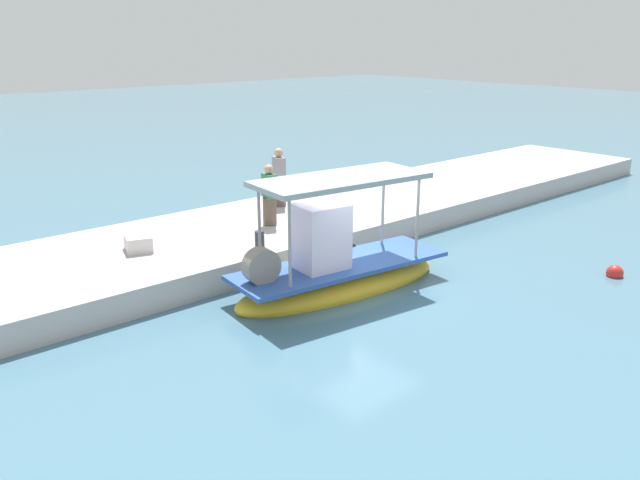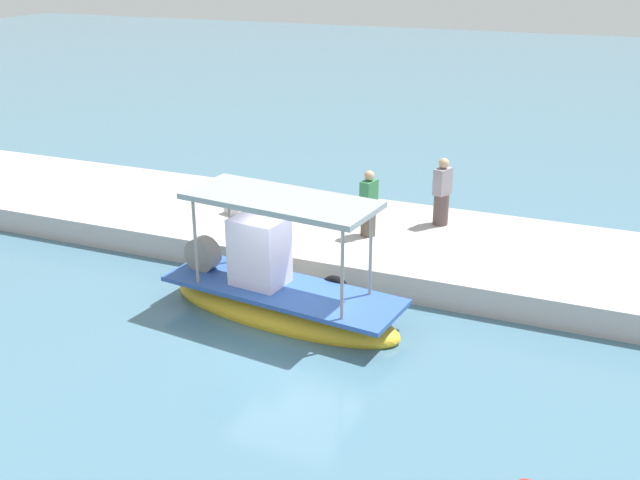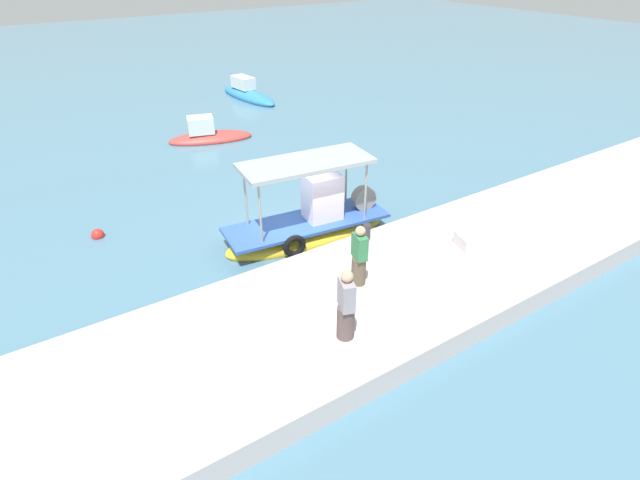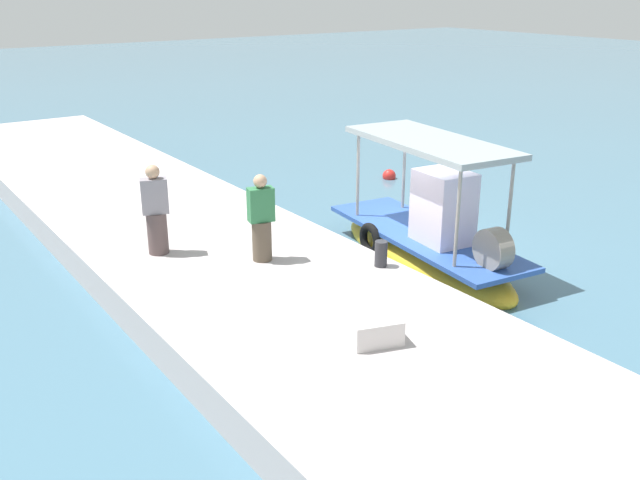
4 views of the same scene
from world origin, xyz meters
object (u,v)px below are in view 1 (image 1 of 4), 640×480
at_px(main_fishing_boat, 337,270).
at_px(cargo_crate, 138,243).
at_px(fisherman_near_bollard, 269,198).
at_px(fisherman_by_crate, 279,180).
at_px(mooring_bollard, 260,241).
at_px(marker_buoy, 615,273).

relative_size(main_fishing_boat, cargo_crate, 7.58).
distance_m(fisherman_near_bollard, cargo_crate, 3.85).
bearing_deg(fisherman_near_bollard, fisherman_by_crate, -134.87).
height_order(main_fishing_boat, mooring_bollard, main_fishing_boat).
bearing_deg(cargo_crate, fisherman_near_bollard, 175.33).
xyz_separation_m(main_fishing_boat, marker_buoy, (-5.83, 3.86, -0.42)).
bearing_deg(fisherman_by_crate, marker_buoy, 111.61).
xyz_separation_m(fisherman_near_bollard, marker_buoy, (-5.04, 7.47, -1.34)).
bearing_deg(mooring_bollard, cargo_crate, -41.52).
xyz_separation_m(cargo_crate, marker_buoy, (-8.84, 7.78, -0.76)).
bearing_deg(fisherman_near_bollard, mooring_bollard, 46.90).
height_order(fisherman_by_crate, mooring_bollard, fisherman_by_crate).
height_order(fisherman_by_crate, cargo_crate, fisherman_by_crate).
bearing_deg(main_fishing_boat, fisherman_near_bollard, -102.23).
bearing_deg(main_fishing_boat, cargo_crate, -52.49).
bearing_deg(cargo_crate, main_fishing_boat, 127.51).
distance_m(fisherman_by_crate, cargo_crate, 5.45).
height_order(main_fishing_boat, fisherman_by_crate, main_fishing_boat).
relative_size(fisherman_near_bollard, fisherman_by_crate, 0.95).
relative_size(fisherman_near_bollard, mooring_bollard, 3.41).
relative_size(mooring_bollard, marker_buoy, 1.21).
relative_size(fisherman_by_crate, cargo_crate, 2.39).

